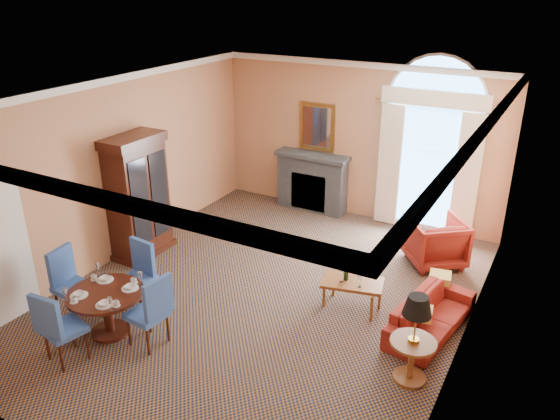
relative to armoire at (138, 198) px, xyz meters
The scene contains 12 objects.
ground 2.93m from the armoire, ahead, with size 7.50×7.50×0.00m, color #121F3A.
room_envelope 3.09m from the armoire, ahead, with size 6.04×7.52×3.45m.
armoire is the anchor object (origin of this frame).
dining_table 2.55m from the armoire, 58.76° to the right, with size 1.07×1.07×0.87m.
dining_chair_north 1.86m from the armoire, 48.16° to the right, with size 0.52×0.54×1.06m.
dining_chair_south 3.20m from the armoire, 67.16° to the right, with size 0.57×0.57×1.06m.
dining_chair_east 2.92m from the armoire, 44.66° to the right, with size 0.54×0.52×1.06m.
dining_chair_west 2.13m from the armoire, 78.17° to the right, with size 0.53×0.52×1.06m.
sofa 5.34m from the armoire, ahead, with size 1.73×0.68×0.50m, color maroon.
armchair 5.30m from the armoire, 24.47° to the left, with size 0.91×0.94×0.85m, color maroon.
coffee_table 4.10m from the armoire, ahead, with size 1.00×0.70×0.82m.
side_table 5.42m from the armoire, 10.66° to the right, with size 0.58×0.58×1.19m.
Camera 1 is at (3.84, -6.42, 4.70)m, focal length 35.00 mm.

